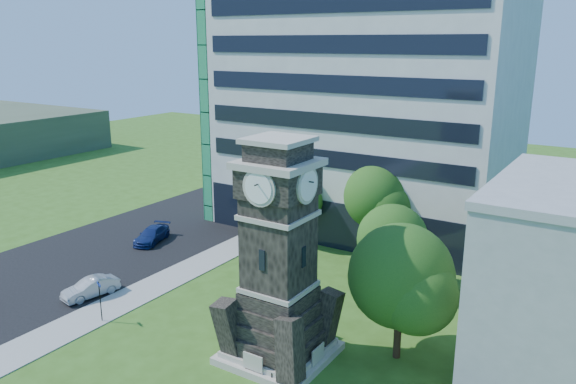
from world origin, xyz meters
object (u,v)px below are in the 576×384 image
Objects in this scene: clock_tower at (279,267)px; park_bench at (262,369)px; car_street_mid at (91,288)px; street_sign at (100,297)px; car_street_north at (152,235)px.

park_bench is at bearing -80.87° from clock_tower.
clock_tower is at bearing 13.85° from car_street_mid.
clock_tower reaches higher than park_bench.
park_bench is at bearing 24.87° from street_sign.
car_street_mid is 4.12m from street_sign.
park_bench is 0.62× the size of street_sign.
clock_tower is 7.42× the size of park_bench.
car_street_mid is (-14.95, -0.62, -4.65)m from clock_tower.
car_street_mid is 2.32× the size of park_bench.
car_street_north is 1.64× the size of street_sign.
car_street_north is at bearing 125.36° from car_street_mid.
car_street_north is 2.64× the size of park_bench.
street_sign is (-11.83, -0.43, 1.21)m from park_bench.
clock_tower is 3.19× the size of car_street_mid.
street_sign is at bearing -167.31° from clock_tower.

